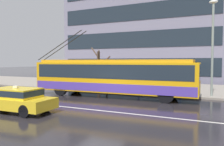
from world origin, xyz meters
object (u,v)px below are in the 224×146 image
(trolleybus, at_px, (113,76))
(pedestrian_at_shelter, at_px, (138,72))
(pedestrian_approaching_curb, at_px, (107,72))
(street_tree_bare, at_px, (99,67))
(street_lamp, at_px, (213,40))
(taxi_oncoming_near, at_px, (15,99))
(pedestrian_walking_past, at_px, (181,73))

(trolleybus, relative_size, pedestrian_at_shelter, 6.39)
(pedestrian_approaching_curb, xyz_separation_m, street_tree_bare, (-1.95, 2.04, 0.39))
(pedestrian_approaching_curb, bearing_deg, street_tree_bare, 133.78)
(trolleybus, bearing_deg, street_lamp, 20.31)
(pedestrian_approaching_curb, xyz_separation_m, street_lamp, (8.41, 0.27, 2.47))
(taxi_oncoming_near, height_order, street_lamp, street_lamp)
(pedestrian_approaching_curb, bearing_deg, street_lamp, 1.81)
(street_lamp, bearing_deg, pedestrian_walking_past, 152.74)
(pedestrian_approaching_curb, bearing_deg, trolleybus, -54.28)
(trolleybus, distance_m, street_tree_bare, 5.61)
(trolleybus, height_order, street_lamp, street_lamp)
(pedestrian_at_shelter, relative_size, pedestrian_approaching_curb, 1.01)
(pedestrian_at_shelter, distance_m, pedestrian_walking_past, 3.49)
(pedestrian_walking_past, bearing_deg, pedestrian_at_shelter, -168.05)
(pedestrian_walking_past, distance_m, street_tree_bare, 8.02)
(pedestrian_at_shelter, bearing_deg, pedestrian_walking_past, 11.95)
(street_lamp, bearing_deg, street_tree_bare, 170.32)
(trolleybus, relative_size, street_lamp, 1.88)
(pedestrian_approaching_curb, bearing_deg, pedestrian_walking_past, 13.86)
(trolleybus, bearing_deg, street_tree_bare, 129.78)
(taxi_oncoming_near, bearing_deg, pedestrian_approaching_curb, 84.50)
(taxi_oncoming_near, xyz_separation_m, pedestrian_at_shelter, (3.50, 9.93, 1.06))
(trolleybus, distance_m, pedestrian_approaching_curb, 2.78)
(street_tree_bare, bearing_deg, pedestrian_approaching_curb, -46.22)
(trolleybus, height_order, taxi_oncoming_near, trolleybus)
(pedestrian_walking_past, bearing_deg, street_lamp, -27.26)
(pedestrian_at_shelter, distance_m, street_tree_bare, 4.76)
(pedestrian_at_shelter, xyz_separation_m, pedestrian_walking_past, (3.42, 0.72, -0.01))
(pedestrian_at_shelter, height_order, pedestrian_walking_past, pedestrian_at_shelter)
(pedestrian_at_shelter, bearing_deg, taxi_oncoming_near, -109.44)
(pedestrian_at_shelter, relative_size, street_tree_bare, 0.51)
(trolleybus, xyz_separation_m, pedestrian_walking_past, (4.42, 3.74, 0.20))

